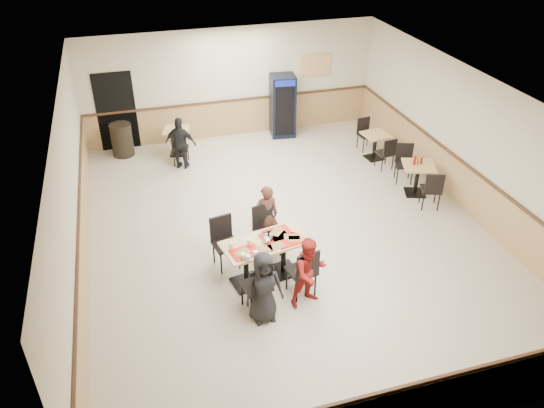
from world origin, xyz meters
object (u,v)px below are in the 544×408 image
object	(u,v)px
lone_diner	(181,143)
side_table_near	(417,175)
side_table_far	(375,142)
pepsi_cooler	(283,106)
diner_woman_right	(310,272)
back_table	(177,138)
diner_woman_left	(263,288)
main_table	(265,254)
trash_bin	(122,140)
diner_man_opposite	(266,216)

from	to	relation	value
lone_diner	side_table_near	world-z (taller)	lone_diner
lone_diner	side_table_far	world-z (taller)	lone_diner
pepsi_cooler	diner_woman_right	bearing A→B (deg)	-96.86
diner_woman_right	back_table	bearing A→B (deg)	88.13
diner_woman_left	side_table_far	size ratio (longest dim) A/B	1.86
diner_woman_right	lone_diner	world-z (taller)	lone_diner
diner_woman_left	diner_woman_right	xyz separation A→B (m)	(0.85, 0.16, -0.00)
diner_woman_right	pepsi_cooler	distance (m)	6.95
main_table	back_table	distance (m)	5.59
diner_woman_left	lone_diner	xyz separation A→B (m)	(-0.52, 5.72, 0.01)
back_table	pepsi_cooler	size ratio (longest dim) A/B	0.46
side_table_far	pepsi_cooler	distance (m)	2.82
lone_diner	trash_bin	bearing A→B (deg)	-12.01
side_table_near	back_table	bearing A→B (deg)	144.18
lone_diner	pepsi_cooler	xyz separation A→B (m)	(3.01, 1.19, 0.19)
side_table_near	trash_bin	xyz separation A→B (m)	(-6.37, 3.95, -0.06)
main_table	diner_woman_left	xyz separation A→B (m)	(-0.31, -0.99, 0.12)
trash_bin	diner_woman_left	bearing A→B (deg)	-74.44
diner_woman_right	back_table	distance (m)	6.50
diner_man_opposite	lone_diner	distance (m)	3.90
side_table_near	side_table_far	size ratio (longest dim) A/B	1.25
diner_man_opposite	lone_diner	bearing A→B (deg)	-73.46
pepsi_cooler	diner_man_opposite	bearing A→B (deg)	-104.07
lone_diner	diner_woman_left	bearing A→B (deg)	122.80
diner_woman_right	trash_bin	distance (m)	7.26
main_table	diner_man_opposite	world-z (taller)	diner_man_opposite
side_table_near	back_table	size ratio (longest dim) A/B	1.12
diner_woman_left	diner_woman_right	bearing A→B (deg)	6.89
diner_man_opposite	trash_bin	size ratio (longest dim) A/B	1.54
back_table	trash_bin	size ratio (longest dim) A/B	0.92
lone_diner	side_table_far	bearing A→B (deg)	-162.77
main_table	side_table_far	distance (m)	5.56
diner_man_opposite	main_table	bearing A→B (deg)	72.52
side_table_near	side_table_far	world-z (taller)	side_table_near
pepsi_cooler	side_table_near	bearing A→B (deg)	-56.88
diner_man_opposite	trash_bin	distance (m)	5.50
back_table	main_table	bearing A→B (deg)	-81.48
side_table_near	diner_woman_left	bearing A→B (deg)	-146.79
diner_woman_right	lone_diner	bearing A→B (deg)	89.82
pepsi_cooler	diner_woman_left	bearing A→B (deg)	-103.02
side_table_far	trash_bin	size ratio (longest dim) A/B	0.82
side_table_near	pepsi_cooler	distance (m)	4.47
side_table_far	diner_woman_right	bearing A→B (deg)	-126.76
back_table	diner_woman_right	bearing A→B (deg)	-77.83
side_table_far	trash_bin	world-z (taller)	trash_bin
side_table_near	trash_bin	size ratio (longest dim) A/B	1.02
diner_woman_right	diner_woman_left	bearing A→B (deg)	176.74
side_table_far	back_table	world-z (taller)	back_table
side_table_near	trash_bin	bearing A→B (deg)	148.24
lone_diner	pepsi_cooler	distance (m)	3.24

